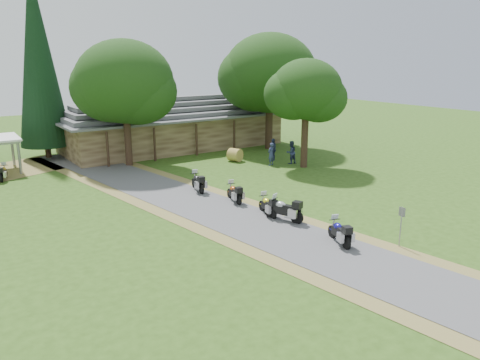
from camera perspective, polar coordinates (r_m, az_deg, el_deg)
ground at (r=22.98m, az=5.71°, el=-6.97°), size 120.00×120.00×0.00m
driveway at (r=25.69m, az=-0.91°, el=-4.50°), size 51.95×51.95×0.00m
lodge at (r=45.26m, az=-8.16°, el=7.01°), size 21.40×9.40×4.90m
motorcycle_row_a at (r=22.42m, az=12.03°, el=-6.09°), size 1.16×1.92×1.25m
motorcycle_row_b at (r=24.96m, az=5.36°, el=-3.48°), size 1.33×2.13×1.39m
motorcycle_row_c at (r=25.83m, az=3.38°, el=-3.00°), size 0.93×1.86×1.21m
motorcycle_row_d at (r=28.12m, az=-0.71°, el=-1.46°), size 0.94×1.89×1.23m
motorcycle_row_e at (r=30.46m, az=-5.19°, el=-0.16°), size 0.98×1.99×1.30m
motorcycle_carport_a at (r=37.11m, az=-26.92°, el=0.89°), size 1.12×1.81×1.18m
person_a at (r=37.57m, az=3.81°, el=3.41°), size 0.71×0.60×2.15m
person_b at (r=38.31m, az=6.25°, el=3.61°), size 0.63×0.45×2.20m
person_c at (r=39.45m, az=4.06°, el=3.98°), size 0.63×0.74×2.19m
hay_bale at (r=39.09m, az=-0.61°, el=3.08°), size 1.35×1.30×1.08m
sign_post at (r=22.70m, az=19.00°, el=-5.43°), size 0.35×0.06×1.93m
oak_lodge_left at (r=37.92m, az=-13.79°, el=9.65°), size 7.57×7.57×10.70m
oak_lodge_right at (r=44.05m, az=3.63°, el=11.12°), size 8.53×8.53×11.33m
oak_driveway at (r=36.66m, az=8.02°, el=9.08°), size 5.43×5.43×9.83m
cedar_near at (r=42.98m, az=-23.33°, el=12.90°), size 4.22×4.22×15.85m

